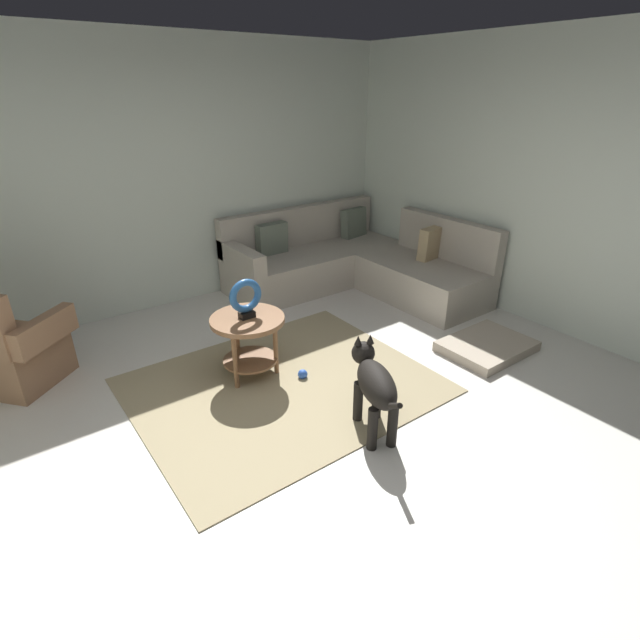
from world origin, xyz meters
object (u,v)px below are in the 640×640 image
object	(u,v)px
sectional_couch	(354,264)
dog_toy_ball	(303,374)
side_table	(248,331)
dog_bed_mat	(487,346)
dog	(374,384)
torus_sculpture	(246,298)
armchair	(8,350)

from	to	relation	value
sectional_couch	dog_toy_ball	bearing A→B (deg)	-141.40
side_table	dog_toy_ball	distance (m)	0.58
sectional_couch	dog_bed_mat	distance (m)	1.95
dog	dog_bed_mat	bearing A→B (deg)	30.68
sectional_couch	torus_sculpture	world-z (taller)	sectional_couch
torus_sculpture	dog_bed_mat	size ratio (longest dim) A/B	0.41
dog	side_table	bearing A→B (deg)	130.08
dog_bed_mat	dog_toy_ball	world-z (taller)	dog_bed_mat
sectional_couch	dog	size ratio (longest dim) A/B	2.81
torus_sculpture	dog_toy_ball	xyz separation A→B (m)	(0.32, -0.30, -0.67)
side_table	dog	distance (m)	1.19
sectional_couch	dog_bed_mat	xyz separation A→B (m)	(-0.01, -1.93, -0.25)
sectional_couch	dog_toy_ball	distance (m)	2.13
side_table	dog_bed_mat	bearing A→B (deg)	-25.17
dog_bed_mat	dog_toy_ball	bearing A→B (deg)	159.37
torus_sculpture	dog_toy_ball	distance (m)	0.80
armchair	dog	xyz separation A→B (m)	(1.95, -2.14, 0.05)
armchair	side_table	xyz separation A→B (m)	(1.60, -1.01, 0.09)
sectional_couch	side_table	size ratio (longest dim) A/B	3.75
sectional_couch	torus_sculpture	xyz separation A→B (m)	(-1.97, -1.01, 0.42)
side_table	torus_sculpture	bearing A→B (deg)	0.00
armchair	torus_sculpture	xyz separation A→B (m)	(1.60, -1.01, 0.39)
torus_sculpture	side_table	bearing A→B (deg)	180.00
sectional_couch	dog	distance (m)	2.70
armchair	sectional_couch	bearing A→B (deg)	49.51
dog	dog_toy_ball	distance (m)	0.90
sectional_couch	side_table	bearing A→B (deg)	-152.77
sectional_couch	dog	xyz separation A→B (m)	(-1.62, -2.15, 0.09)
torus_sculpture	armchair	bearing A→B (deg)	147.91
torus_sculpture	dog_bed_mat	xyz separation A→B (m)	(1.96, -0.92, -0.67)
torus_sculpture	dog	size ratio (longest dim) A/B	0.41
sectional_couch	armchair	world-z (taller)	same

